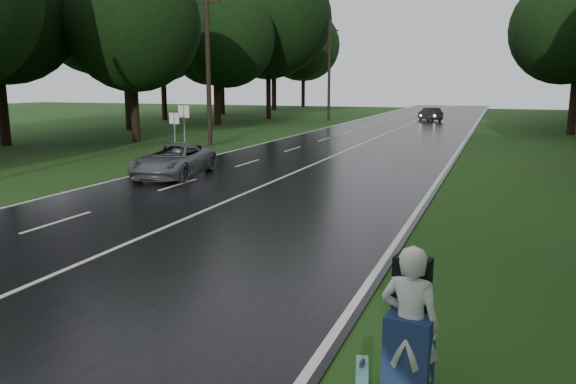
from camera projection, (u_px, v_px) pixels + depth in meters
name	position (u px, v px, depth m)	size (l,w,h in m)	color
ground	(99.00, 257.00, 11.90)	(160.00, 160.00, 0.00)	#1D4113
road	(344.00, 152.00, 30.23)	(12.00, 140.00, 0.04)	black
lane_center	(344.00, 151.00, 30.22)	(0.12, 140.00, 0.01)	silver
grey_car	(173.00, 160.00, 22.03)	(2.16, 4.69, 1.30)	#56595C
far_car	(430.00, 114.00, 55.15)	(1.39, 3.98, 1.31)	black
hitchhiker	(410.00, 330.00, 6.36)	(0.75, 0.69, 1.91)	silver
suitcase	(362.00, 379.00, 6.65)	(0.15, 0.51, 0.36)	teal
utility_pole_mid	(210.00, 145.00, 33.58)	(1.80, 0.28, 9.26)	black
utility_pole_far	(328.00, 120.00, 56.29)	(1.80, 0.28, 9.80)	black
road_sign_a	(176.00, 158.00, 27.70)	(0.54, 0.10, 2.27)	white
road_sign_b	(185.00, 156.00, 28.54)	(0.62, 0.10, 2.60)	white
tree_left_d	(137.00, 142.00, 35.53)	(7.98, 7.98, 12.47)	black
tree_left_e	(218.00, 125.00, 50.31)	(8.38, 8.38, 13.09)	black
tree_left_f	(269.00, 119.00, 59.03)	(11.59, 11.59, 18.11)	black
tree_right_e	(570.00, 135.00, 40.62)	(8.75, 8.75, 13.67)	black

